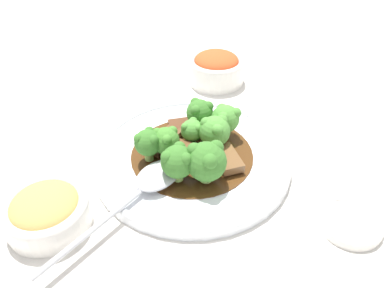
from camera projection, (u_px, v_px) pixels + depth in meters
name	position (u px, v px, depth m)	size (l,w,h in m)	color
ground_plane	(192.00, 162.00, 0.56)	(4.00, 4.00, 0.00)	silver
main_plate	(192.00, 157.00, 0.55)	(0.29, 0.29, 0.02)	white
beef_strip_0	(227.00, 159.00, 0.53)	(0.05, 0.06, 0.01)	brown
beef_strip_1	(188.00, 154.00, 0.53)	(0.06, 0.08, 0.01)	brown
beef_strip_2	(183.00, 125.00, 0.59)	(0.05, 0.05, 0.01)	#56331E
beef_strip_3	(164.00, 140.00, 0.56)	(0.07, 0.05, 0.01)	brown
broccoli_floret_0	(214.00, 131.00, 0.54)	(0.05, 0.05, 0.05)	#7FA84C
broccoli_floret_1	(148.00, 142.00, 0.52)	(0.04, 0.04, 0.05)	#7FA84C
broccoli_floret_2	(227.00, 119.00, 0.56)	(0.04, 0.04, 0.05)	#8EB756
broccoli_floret_3	(206.00, 161.00, 0.48)	(0.05, 0.05, 0.06)	#8EB756
broccoli_floret_4	(178.00, 161.00, 0.48)	(0.04, 0.04, 0.05)	#7FA84C
broccoli_floret_5	(200.00, 112.00, 0.57)	(0.04, 0.04, 0.05)	#7FA84C
broccoli_floret_6	(166.00, 140.00, 0.52)	(0.04, 0.04, 0.05)	#7FA84C
broccoli_floret_7	(192.00, 130.00, 0.55)	(0.03, 0.03, 0.04)	#8EB756
serving_spoon	(150.00, 182.00, 0.49)	(0.23, 0.07, 0.01)	#B7B7BC
side_bowl_kimchi	(216.00, 68.00, 0.73)	(0.11, 0.11, 0.06)	white
side_bowl_appetizer	(46.00, 211.00, 0.45)	(0.10, 0.10, 0.05)	white
sauce_dish	(350.00, 222.00, 0.46)	(0.08, 0.08, 0.01)	white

